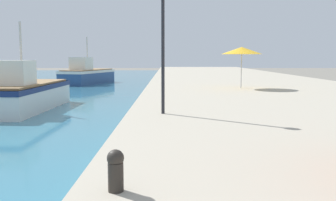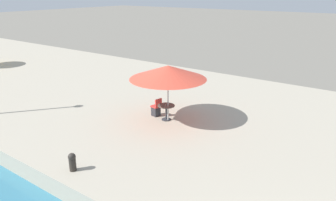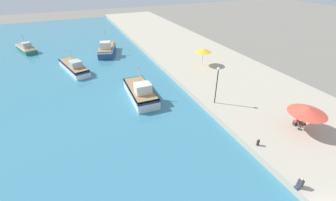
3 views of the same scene
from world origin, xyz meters
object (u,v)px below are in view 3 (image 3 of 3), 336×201
(cafe_chair_left, at_px, (296,123))
(mooring_bollard, at_px, (258,142))
(lamppost, at_px, (217,79))
(fishing_boat_near, at_px, (141,92))
(fishing_boat_far, at_px, (107,49))
(fishing_boat_mid, at_px, (74,67))
(person_at_quay, at_px, (300,183))
(cafe_umbrella_white, at_px, (203,50))
(cafe_table, at_px, (301,125))
(cafe_umbrella_pink, at_px, (308,110))
(fishing_boat_distant, at_px, (26,48))

(cafe_chair_left, xyz_separation_m, mooring_bollard, (-5.72, -0.84, 0.02))
(lamppost, bearing_deg, fishing_boat_near, 141.70)
(fishing_boat_far, bearing_deg, cafe_chair_left, -50.84)
(lamppost, bearing_deg, cafe_chair_left, -54.34)
(mooring_bollard, xyz_separation_m, lamppost, (0.62, 7.95, 2.74))
(fishing_boat_mid, xyz_separation_m, person_at_quay, (13.71, -31.58, 0.37))
(fishing_boat_mid, bearing_deg, mooring_bollard, -77.74)
(fishing_boat_near, height_order, person_at_quay, fishing_boat_near)
(cafe_umbrella_white, xyz_separation_m, person_at_quay, (-6.12, -23.98, -2.06))
(cafe_table, relative_size, cafe_chair_left, 0.88)
(cafe_umbrella_pink, distance_m, cafe_chair_left, 2.20)
(cafe_umbrella_pink, distance_m, cafe_umbrella_white, 19.17)
(fishing_boat_mid, bearing_deg, cafe_table, -69.08)
(cafe_umbrella_pink, bearing_deg, fishing_boat_mid, 126.43)
(fishing_boat_distant, distance_m, mooring_bollard, 47.03)
(fishing_boat_far, distance_m, cafe_chair_left, 35.07)
(fishing_boat_far, xyz_separation_m, cafe_umbrella_white, (13.25, -14.09, 2.23))
(fishing_boat_mid, xyz_separation_m, mooring_bollard, (14.19, -26.78, 0.31))
(fishing_boat_far, distance_m, cafe_umbrella_white, 19.47)
(fishing_boat_mid, height_order, person_at_quay, fishing_boat_mid)
(fishing_boat_mid, relative_size, cafe_table, 11.03)
(cafe_umbrella_pink, bearing_deg, cafe_chair_left, 79.34)
(fishing_boat_distant, height_order, cafe_umbrella_white, fishing_boat_distant)
(person_at_quay, bearing_deg, lamppost, 85.07)
(cafe_umbrella_white, distance_m, cafe_table, 19.16)
(mooring_bollard, bearing_deg, cafe_umbrella_white, 73.61)
(cafe_umbrella_white, xyz_separation_m, cafe_chair_left, (0.08, -18.35, -2.15))
(person_at_quay, bearing_deg, cafe_chair_left, 42.22)
(cafe_table, bearing_deg, mooring_bollard, -178.71)
(cafe_umbrella_pink, xyz_separation_m, lamppost, (-4.95, 7.94, 0.74))
(cafe_chair_left, bearing_deg, fishing_boat_distant, 135.67)
(fishing_boat_far, distance_m, cafe_umbrella_pink, 35.84)
(person_at_quay, bearing_deg, cafe_umbrella_white, 75.67)
(lamppost, bearing_deg, person_at_quay, -94.93)
(cafe_umbrella_white, bearing_deg, cafe_chair_left, -89.74)
(fishing_boat_mid, bearing_deg, fishing_boat_near, -76.02)
(fishing_boat_mid, distance_m, cafe_table, 33.19)
(person_at_quay, relative_size, mooring_bollard, 1.45)
(fishing_boat_far, xyz_separation_m, fishing_boat_distant, (-14.80, 8.08, -0.23))
(cafe_umbrella_white, height_order, lamppost, lamppost)
(fishing_boat_mid, xyz_separation_m, cafe_umbrella_pink, (19.76, -26.77, 2.31))
(fishing_boat_near, xyz_separation_m, lamppost, (7.44, -5.87, 2.90))
(fishing_boat_distant, height_order, mooring_bollard, fishing_boat_distant)
(cafe_umbrella_pink, distance_m, cafe_table, 1.82)
(fishing_boat_mid, xyz_separation_m, cafe_umbrella_white, (19.83, -7.60, 2.44))
(fishing_boat_mid, bearing_deg, lamppost, -67.47)
(fishing_boat_mid, xyz_separation_m, cafe_table, (19.78, -26.65, 0.49))
(fishing_boat_mid, bearing_deg, fishing_boat_distant, 103.75)
(cafe_umbrella_white, distance_m, person_at_quay, 24.83)
(fishing_boat_near, bearing_deg, fishing_boat_far, 93.57)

